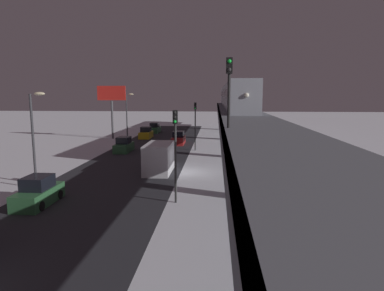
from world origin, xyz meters
The scene contains 16 objects.
ground_plane centered at (0.00, 0.00, 0.00)m, with size 240.00×240.00×0.00m, color white.
avenue_asphalt centered at (6.28, 0.00, 0.00)m, with size 11.00×97.63×0.01m, color #28282D.
elevated_railway centered at (-5.20, 0.00, 4.78)m, with size 5.00×97.63×5.51m.
subway_train centered at (-5.30, -27.08, 7.29)m, with size 2.94×55.47×3.40m.
rail_signal centered at (-3.26, 12.10, 8.23)m, with size 0.36×0.41×4.00m.
sedan_green centered at (9.48, 10.34, 0.78)m, with size 1.91×4.23×1.97m.
sedan_green_2 centered at (9.48, -11.40, 0.80)m, with size 1.80×4.26×1.97m.
sedan_yellow centered at (9.48, -25.64, 0.80)m, with size 1.80×4.21×1.97m.
sedan_red centered at (3.08, -18.84, 0.80)m, with size 1.80×4.52×1.97m.
sedan_green_3 centered at (9.48, -34.13, 0.80)m, with size 1.80×4.71×1.97m.
delivery_van centered at (2.88, -0.87, 1.35)m, with size 2.40×7.40×2.80m.
traffic_light_near centered at (0.18, 9.31, 4.20)m, with size 0.32×0.44×6.40m.
traffic_light_mid centered at (0.18, -13.13, 4.20)m, with size 0.32×0.44×6.40m.
commercial_billboard centered at (15.03, -24.70, 6.83)m, with size 4.80×0.36×8.90m.
street_lamp_near centered at (12.36, 5.00, 4.81)m, with size 1.35×0.44×7.65m.
street_lamp_far centered at (12.36, -25.00, 4.81)m, with size 1.35×0.44×7.65m.
Camera 1 is at (-2.52, 31.87, 7.42)m, focal length 31.71 mm.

